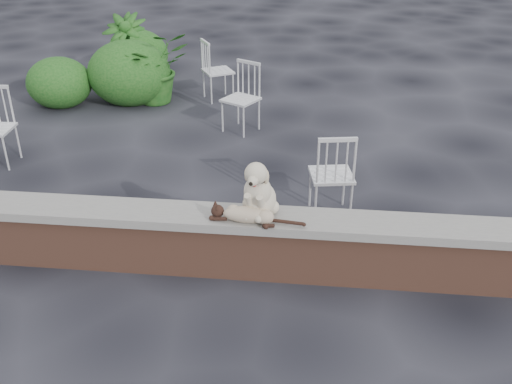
# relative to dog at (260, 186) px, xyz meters

# --- Properties ---
(ground) EXTENTS (60.00, 60.00, 0.00)m
(ground) POSITION_rel_dog_xyz_m (-0.43, -0.04, -0.85)
(ground) COLOR black
(ground) RESTS_ON ground
(brick_wall) EXTENTS (6.00, 0.30, 0.50)m
(brick_wall) POSITION_rel_dog_xyz_m (-0.43, -0.04, -0.60)
(brick_wall) COLOR brown
(brick_wall) RESTS_ON ground
(capstone) EXTENTS (6.20, 0.40, 0.08)m
(capstone) POSITION_rel_dog_xyz_m (-0.43, -0.04, -0.31)
(capstone) COLOR slate
(capstone) RESTS_ON brick_wall
(dog) EXTENTS (0.43, 0.52, 0.54)m
(dog) POSITION_rel_dog_xyz_m (0.00, 0.00, 0.00)
(dog) COLOR beige
(dog) RESTS_ON capstone
(cat) EXTENTS (0.97, 0.40, 0.16)m
(cat) POSITION_rel_dog_xyz_m (-0.08, -0.15, -0.19)
(cat) COLOR tan
(cat) RESTS_ON capstone
(chair_c) EXTENTS (0.65, 0.65, 0.94)m
(chair_c) POSITION_rel_dog_xyz_m (0.62, 1.07, -0.38)
(chair_c) COLOR white
(chair_c) RESTS_ON ground
(chair_b) EXTENTS (0.76, 0.76, 0.94)m
(chair_b) POSITION_rel_dog_xyz_m (-0.59, 3.25, -0.38)
(chair_b) COLOR white
(chair_b) RESTS_ON ground
(chair_e) EXTENTS (0.76, 0.76, 0.94)m
(chair_e) POSITION_rel_dog_xyz_m (-1.11, 4.52, -0.38)
(chair_e) COLOR white
(chair_e) RESTS_ON ground
(potted_plant_a) EXTENTS (1.30, 1.25, 1.11)m
(potted_plant_a) POSITION_rel_dog_xyz_m (-2.04, 4.30, -0.29)
(potted_plant_a) COLOR #154915
(potted_plant_a) RESTS_ON ground
(potted_plant_b) EXTENTS (0.77, 0.77, 1.25)m
(potted_plant_b) POSITION_rel_dog_xyz_m (-2.62, 4.70, -0.22)
(potted_plant_b) COLOR #154915
(potted_plant_b) RESTS_ON ground
(shrubbery) EXTENTS (2.16, 2.57, 1.01)m
(shrubbery) POSITION_rel_dog_xyz_m (-2.76, 4.59, -0.44)
(shrubbery) COLOR #154915
(shrubbery) RESTS_ON ground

